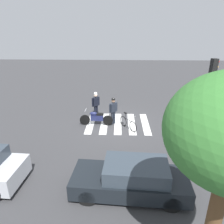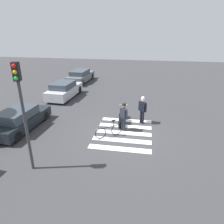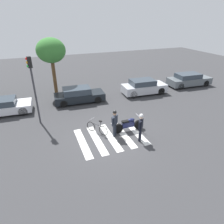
# 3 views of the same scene
# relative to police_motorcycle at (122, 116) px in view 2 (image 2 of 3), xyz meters

# --- Properties ---
(ground_plane) EXTENTS (60.00, 60.00, 0.00)m
(ground_plane) POSITION_rel_police_motorcycle_xyz_m (-1.40, -0.27, -0.46)
(ground_plane) COLOR #38383A
(police_motorcycle) EXTENTS (2.14, 0.62, 1.04)m
(police_motorcycle) POSITION_rel_police_motorcycle_xyz_m (0.00, 0.00, 0.00)
(police_motorcycle) COLOR black
(police_motorcycle) RESTS_ON ground_plane
(leaning_bicycle) EXTENTS (1.00, 1.38, 0.99)m
(leaning_bicycle) POSITION_rel_police_motorcycle_xyz_m (-2.02, 0.50, -0.09)
(leaning_bicycle) COLOR black
(leaning_bicycle) RESTS_ON ground_plane
(officer_on_foot) EXTENTS (0.49, 0.54, 1.84)m
(officer_on_foot) POSITION_rel_police_motorcycle_xyz_m (0.16, -1.29, 0.61)
(officer_on_foot) COLOR black
(officer_on_foot) RESTS_ON ground_plane
(officer_by_motorcycle) EXTENTS (0.52, 0.49, 1.81)m
(officer_by_motorcycle) POSITION_rel_police_motorcycle_xyz_m (-1.09, -0.22, 0.59)
(officer_by_motorcycle) COLOR #1E232D
(officer_by_motorcycle) RESTS_ON ground_plane
(crosswalk_stripes) EXTENTS (4.05, 3.31, 0.01)m
(crosswalk_stripes) POSITION_rel_police_motorcycle_xyz_m (-1.40, -0.27, -0.46)
(crosswalk_stripes) COLOR silver
(crosswalk_stripes) RESTS_ON ground_plane
(car_black_suv) EXTENTS (4.41, 1.97, 1.33)m
(car_black_suv) POSITION_rel_police_motorcycle_xyz_m (-1.95, 6.03, 0.17)
(car_black_suv) COLOR black
(car_black_suv) RESTS_ON ground_plane
(car_silver_sedan) EXTENTS (4.34, 2.03, 1.44)m
(car_silver_sedan) POSITION_rel_police_motorcycle_xyz_m (4.40, 5.73, 0.24)
(car_silver_sedan) COLOR black
(car_silver_sedan) RESTS_ON ground_plane
(car_grey_coupe) EXTENTS (4.76, 2.07, 1.38)m
(car_grey_coupe) POSITION_rel_police_motorcycle_xyz_m (10.19, 6.08, 0.21)
(car_grey_coupe) COLOR black
(car_grey_coupe) RESTS_ON ground_plane
(traffic_light_pole) EXTENTS (0.35, 0.28, 4.69)m
(traffic_light_pole) POSITION_rel_police_motorcycle_xyz_m (-5.44, 3.31, 2.65)
(traffic_light_pole) COLOR #38383D
(traffic_light_pole) RESTS_ON ground_plane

